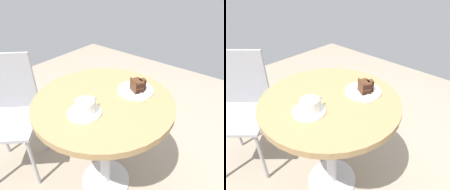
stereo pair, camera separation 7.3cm
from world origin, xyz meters
TOP-DOWN VIEW (x-y plane):
  - ground_plane at (0.00, 0.00)m, footprint 4.40×4.40m
  - cafe_table at (0.00, 0.00)m, footprint 0.77×0.77m
  - saucer at (-0.15, -0.01)m, footprint 0.17×0.17m
  - coffee_cup at (-0.15, -0.02)m, footprint 0.13×0.09m
  - teaspoon at (-0.20, -0.03)m, footprint 0.08×0.07m
  - cake_plate at (0.17, -0.09)m, footprint 0.21×0.21m
  - cake_slice at (0.17, -0.11)m, footprint 0.09×0.09m
  - fork at (0.15, -0.14)m, footprint 0.14×0.06m
  - napkin at (0.15, -0.11)m, footprint 0.15×0.17m
  - cafe_chair at (-0.25, 0.65)m, footprint 0.54×0.54m

SIDE VIEW (x-z plane):
  - ground_plane at x=0.00m, z-range -0.01..0.00m
  - cafe_chair at x=-0.25m, z-range 0.09..0.96m
  - cafe_table at x=0.00m, z-range 0.24..0.97m
  - napkin at x=0.15m, z-range 0.73..0.73m
  - saucer at x=-0.15m, z-range 0.73..0.74m
  - cake_plate at x=0.17m, z-range 0.73..0.74m
  - teaspoon at x=-0.20m, z-range 0.74..0.74m
  - fork at x=0.15m, z-range 0.74..0.75m
  - coffee_cup at x=-0.15m, z-range 0.74..0.81m
  - cake_slice at x=0.17m, z-range 0.74..0.81m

